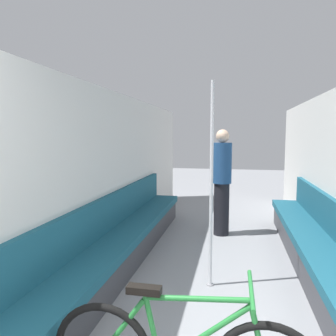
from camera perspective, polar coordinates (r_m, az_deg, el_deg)
name	(u,v)px	position (r m, az deg, el deg)	size (l,w,h in m)	color
wall_left	(98,178)	(4.06, -12.10, -1.71)	(0.10, 9.17, 2.19)	silver
bench_seat_row_left	(125,239)	(4.34, -7.42, -12.15)	(0.49, 4.62, 0.86)	#3D3D42
bench_seat_row_right	(319,252)	(4.23, 24.79, -13.12)	(0.49, 4.62, 0.86)	#3D3D42
grab_pole_near	(211,188)	(3.46, 7.54, -3.54)	(0.08, 0.08, 2.17)	gray
passenger_standing	(222,181)	(5.32, 9.41, -2.23)	(0.30, 0.30, 1.70)	black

